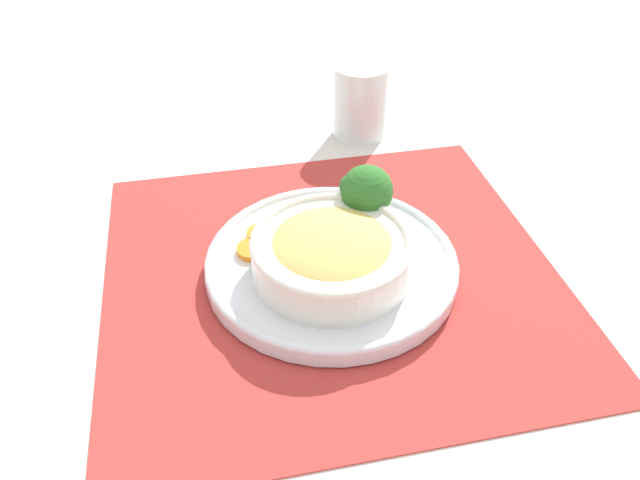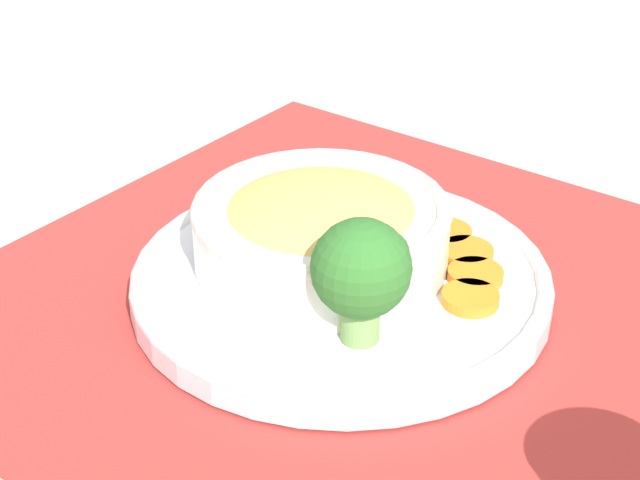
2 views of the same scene
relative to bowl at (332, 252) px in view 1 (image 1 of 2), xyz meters
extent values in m
plane|color=beige|center=(0.01, 0.02, -0.05)|extent=(4.00, 4.00, 0.00)
cube|color=#B2332D|center=(0.01, 0.02, -0.04)|extent=(0.52, 0.49, 0.00)
cylinder|color=silver|center=(0.01, 0.02, -0.03)|extent=(0.27, 0.27, 0.02)
torus|color=silver|center=(0.01, 0.02, -0.03)|extent=(0.27, 0.27, 0.01)
cylinder|color=silver|center=(0.00, 0.00, -0.01)|extent=(0.17, 0.17, 0.04)
torus|color=silver|center=(0.00, 0.00, 0.01)|extent=(0.17, 0.17, 0.01)
ellipsoid|color=#E0B75B|center=(0.00, 0.00, 0.00)|extent=(0.14, 0.14, 0.04)
cylinder|color=#759E51|center=(0.06, 0.07, -0.01)|extent=(0.02, 0.02, 0.03)
sphere|color=#2D6B28|center=(0.06, 0.07, 0.02)|extent=(0.06, 0.06, 0.06)
sphere|color=#2D6B28|center=(0.04, 0.07, 0.03)|extent=(0.03, 0.03, 0.03)
sphere|color=#2D6B28|center=(0.07, 0.06, 0.02)|extent=(0.02, 0.02, 0.02)
cylinder|color=orange|center=(-0.01, 0.10, -0.02)|extent=(0.04, 0.04, 0.01)
cylinder|color=orange|center=(-0.04, 0.09, -0.02)|extent=(0.04, 0.04, 0.01)
cylinder|color=orange|center=(-0.06, 0.08, -0.02)|extent=(0.04, 0.04, 0.01)
cylinder|color=orange|center=(-0.07, 0.05, -0.02)|extent=(0.04, 0.04, 0.01)
cylinder|color=silver|center=(0.13, 0.31, 0.01)|extent=(0.08, 0.08, 0.11)
cylinder|color=silver|center=(0.13, 0.31, -0.01)|extent=(0.07, 0.07, 0.06)
camera|label=1|loc=(-0.14, -0.47, 0.41)|focal=35.00mm
camera|label=2|loc=(0.51, 0.33, 0.34)|focal=60.00mm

